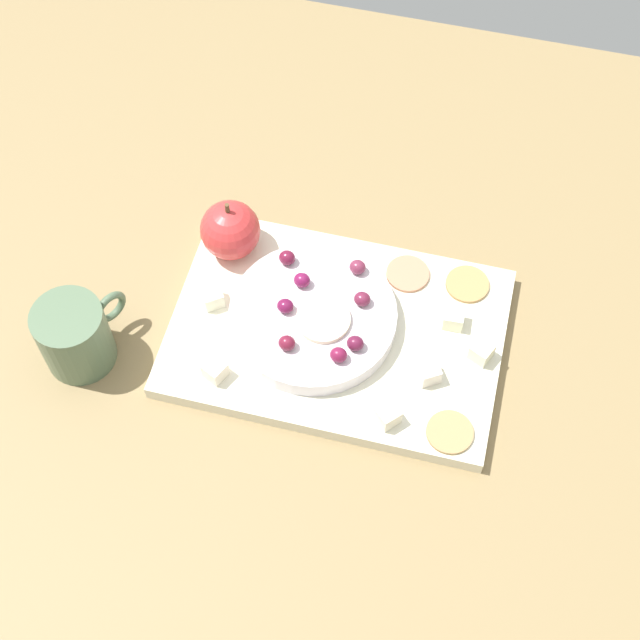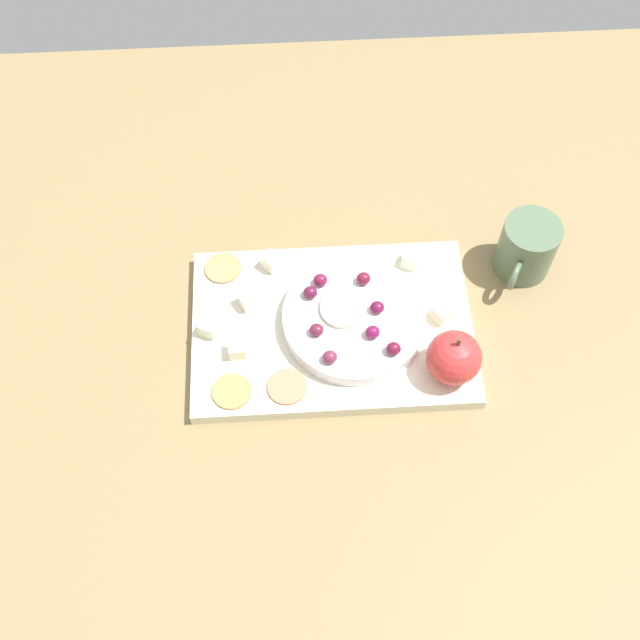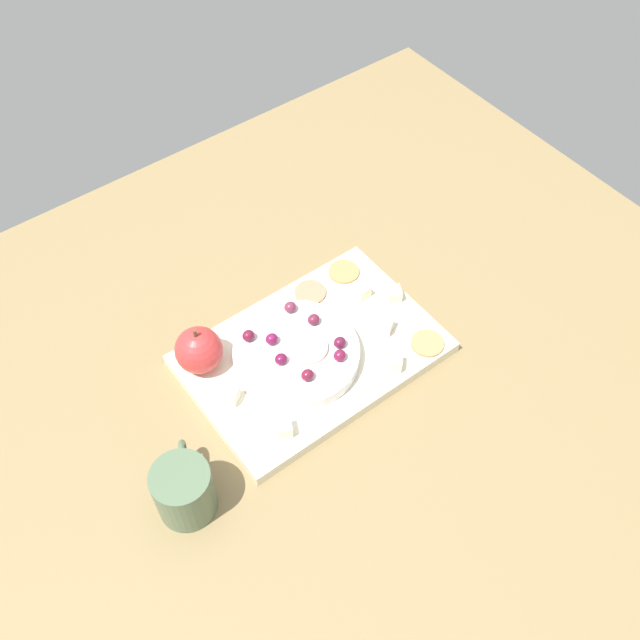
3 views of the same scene
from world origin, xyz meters
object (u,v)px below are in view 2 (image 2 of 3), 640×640
Objects in this scene: grape_2 at (317,330)px; grape_5 at (373,332)px; grape_3 at (364,278)px; cup at (527,248)px; apple_whole at (454,358)px; cheese_cube_0 at (237,349)px; grape_4 at (310,292)px; grape_7 at (320,280)px; cheese_cube_2 at (248,300)px; cracker_2 at (287,387)px; serving_dish at (354,319)px; cracker_1 at (232,391)px; grape_1 at (394,349)px; apple_slice_0 at (343,308)px; grape_0 at (377,307)px; cheese_cube_1 at (442,314)px; cheese_cube_5 at (411,260)px; platter at (329,328)px; cheese_cube_3 at (209,327)px; cheese_cube_4 at (271,262)px; cracker_0 at (223,268)px; grape_6 at (330,357)px.

grape_5 is at bearing -6.26° from grape_2.
cup is at bearing 10.45° from grape_3.
apple_whole reaches higher than cheese_cube_0.
cheese_cube_0 is 11.63cm from grape_4.
apple_whole reaches higher than grape_7.
cracker_2 is (4.55, -12.18, -0.85)cm from cheese_cube_2.
cup is (21.89, 4.04, -0.75)cm from grape_3.
grape_3 is (1.57, 4.80, 1.90)cm from serving_dish.
cracker_1 is at bearing -177.13° from apple_whole.
grape_1 is 1.00× the size of grape_2.
grape_1 is (4.30, -5.54, 1.92)cm from serving_dish.
grape_0 is at bearing -5.10° from apple_slice_0.
grape_0 is at bearing 75.58° from grape_5.
apple_slice_0 is at bearing -162.09° from cup.
cheese_cube_1 is 0.44× the size of cracker_1.
cup reaches higher than cheese_cube_0.
cup is at bearing 0.57° from cheese_cube_5.
grape_0 is at bearing 3.04° from platter.
serving_dish is 12.24cm from cracker_2.
cracker_1 reaches higher than platter.
platter is at bearing 152.36° from apple_whole.
grape_4 is at bearing 73.48° from cracker_2.
grape_7 is (11.51, 13.62, 2.79)cm from cracker_1.
grape_7 is at bearing 146.95° from grape_0.
cracker_1 is at bearing -72.00° from cheese_cube_3.
grape_1 is at bearing -46.07° from cheese_cube_4.
cheese_cube_0 is (-11.62, -3.59, 2.00)cm from platter.
cracker_0 is (-13.54, 9.25, 1.14)cm from platter.
cup is at bearing 18.18° from platter.
apple_whole is at bearing -4.57° from grape_6.
grape_7 reaches higher than grape_2.
apple_whole reaches higher than cheese_cube_5.
grape_2 is at bearing -171.03° from cheese_cube_1.
cheese_cube_2 is 6.65cm from cracker_0.
cup is at bearing 29.07° from grape_5.
apple_whole is 3.19× the size of cheese_cube_3.
apple_slice_0 is (3.96, -2.30, -0.50)cm from grape_4.
grape_2 reaches higher than cheese_cube_2.
grape_2 is at bearing -125.18° from platter.
apple_whole is 3.19× the size of cheese_cube_5.
cracker_2 is 12.45cm from grape_4.
apple_whole is at bearing -13.82° from cheese_cube_3.
cheese_cube_1 is 8.99cm from cheese_cube_5.
cracker_1 is (-0.75, -5.27, -0.85)cm from cheese_cube_0.
cheese_cube_0 is 0.44× the size of cracker_2.
cheese_cube_3 is 1.17× the size of grape_3.
grape_1 and grape_3 have the same top height.
cup reaches higher than grape_7.
grape_5 reaches higher than cheese_cube_1.
grape_2 is at bearing -158.41° from cup.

